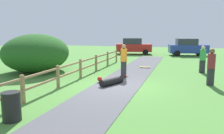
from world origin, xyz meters
The scene contains 12 objects.
ground_plane centered at (0.00, 0.00, 0.00)m, with size 60.00×60.00×0.00m, color #4C8438.
asphalt_path centered at (0.00, 0.00, 0.01)m, with size 2.40×28.00×0.02m, color #515156.
wooden_fence centered at (-2.60, 0.00, 0.67)m, with size 0.12×18.12×1.10m.
bush_large centered at (-6.25, 2.25, 1.27)m, with size 4.09×4.91×2.55m, color #23561E.
trash_bin centered at (-1.80, -5.40, 0.45)m, with size 0.56×0.56×0.90m, color black.
skater_riding centered at (-0.14, 1.94, 1.12)m, with size 0.46×0.82×1.95m.
skater_fallen centered at (-0.34, 0.01, 0.20)m, with size 1.38×1.49×0.36m.
skateboard_loose centered at (0.47, 5.92, 0.09)m, with size 0.81×0.23×0.08m.
bystander_maroon centered at (4.51, 1.38, 1.04)m, with size 0.44×0.44×1.87m.
bystander_green centered at (4.40, 5.06, 0.99)m, with size 0.49×0.49×1.79m.
parked_car_blue centered at (3.68, 16.34, 0.96)m, with size 4.46×2.66×1.92m.
parked_car_red centered at (-2.55, 16.34, 0.96)m, with size 4.46×2.65×1.92m.
Camera 1 is at (3.06, -10.87, 2.70)m, focal length 36.65 mm.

